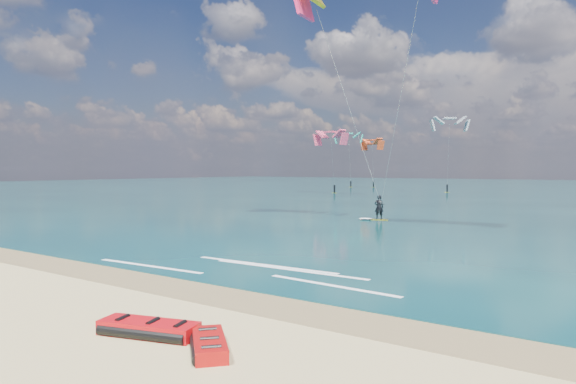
% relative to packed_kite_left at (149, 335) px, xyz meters
% --- Properties ---
extents(ground, '(320.00, 320.00, 0.00)m').
position_rel_packed_kite_left_xyz_m(ground, '(-3.64, 41.17, 0.00)').
color(ground, tan).
rests_on(ground, ground).
extents(wet_sand_strip, '(320.00, 2.40, 0.01)m').
position_rel_packed_kite_left_xyz_m(wet_sand_strip, '(-3.64, 4.17, 0.00)').
color(wet_sand_strip, olive).
rests_on(wet_sand_strip, ground).
extents(sea, '(320.00, 200.00, 0.04)m').
position_rel_packed_kite_left_xyz_m(sea, '(-3.64, 105.17, 0.02)').
color(sea, '#092F35').
rests_on(sea, ground).
extents(packed_kite_left, '(3.08, 1.97, 0.44)m').
position_rel_packed_kite_left_xyz_m(packed_kite_left, '(0.00, 0.00, 0.00)').
color(packed_kite_left, red).
rests_on(packed_kite_left, ground).
extents(packed_kite_mid, '(2.32, 2.26, 0.39)m').
position_rel_packed_kite_left_xyz_m(packed_kite_mid, '(2.09, 0.04, 0.00)').
color(packed_kite_mid, '#B70E0C').
rests_on(packed_kite_mid, ground).
extents(kitesurfer_main, '(10.87, 9.03, 20.26)m').
position_rel_packed_kite_left_xyz_m(kitesurfer_main, '(-6.52, 26.83, 10.45)').
color(kitesurfer_main, yellow).
rests_on(kitesurfer_main, sea).
extents(shoreline_foam, '(14.31, 3.64, 0.01)m').
position_rel_packed_kite_left_xyz_m(shoreline_foam, '(-2.89, 8.11, 0.04)').
color(shoreline_foam, white).
rests_on(shoreline_foam, ground).
extents(distant_kites, '(80.54, 32.52, 12.86)m').
position_rel_packed_kite_left_xyz_m(distant_kites, '(-15.65, 82.50, 5.60)').
color(distant_kites, orange).
rests_on(distant_kites, ground).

